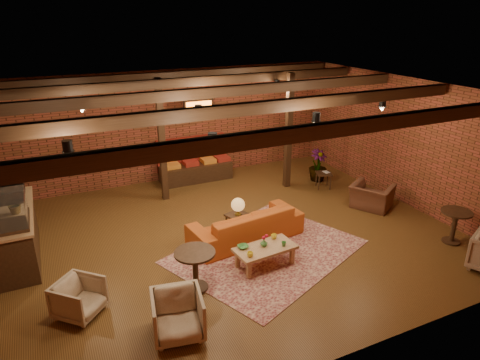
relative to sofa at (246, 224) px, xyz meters
name	(u,v)px	position (x,y,z in m)	size (l,w,h in m)	color
floor	(224,237)	(-0.40, 0.29, -0.37)	(10.00, 10.00, 0.00)	#442A11
ceiling	(222,93)	(-0.40, 0.29, 2.83)	(10.00, 8.00, 0.02)	black
wall_back	(169,126)	(-0.40, 4.29, 1.23)	(10.00, 0.02, 3.20)	brown
wall_front	(343,266)	(-0.40, -3.71, 1.23)	(10.00, 0.02, 3.20)	brown
wall_right	(403,141)	(4.60, 0.29, 1.23)	(0.02, 8.00, 3.20)	brown
ceiling_beams	(222,99)	(-0.40, 0.29, 2.71)	(9.80, 6.40, 0.22)	black
ceiling_pipe	(195,97)	(-0.40, 1.89, 2.48)	(0.12, 0.12, 9.60)	black
post_left	(162,141)	(-1.00, 2.89, 1.23)	(0.16, 0.16, 3.20)	black
post_right	(289,132)	(2.40, 2.29, 1.23)	(0.16, 0.16, 3.20)	black
service_counter	(14,222)	(-4.50, 1.29, 0.43)	(0.80, 2.50, 1.60)	black
plant_counter	(16,198)	(-4.40, 1.49, 0.85)	(0.35, 0.39, 0.30)	#337F33
banquette	(195,164)	(0.20, 3.84, 0.13)	(2.10, 0.70, 1.00)	maroon
service_sign	(198,104)	(0.20, 3.39, 1.98)	(0.86, 0.06, 0.30)	orange
ceiling_spotlights	(222,110)	(-0.40, 0.29, 2.49)	(6.40, 4.40, 0.28)	black
rug	(266,251)	(0.16, -0.66, -0.36)	(3.66, 2.80, 0.01)	maroon
sofa	(246,224)	(0.00, 0.00, 0.00)	(2.50, 0.98, 0.73)	#A94917
coffee_table	(264,249)	(-0.13, -1.10, 0.00)	(1.26, 0.71, 0.67)	#936244
side_table_lamp	(238,208)	(-0.12, 0.16, 0.35)	(0.57, 0.57, 0.94)	black
round_table_left	(195,264)	(-1.60, -1.24, 0.15)	(0.73, 0.73, 0.76)	black
armchair_a	(79,297)	(-3.58, -1.10, -0.02)	(0.68, 0.63, 0.70)	beige
armchair_b	(178,313)	(-2.25, -2.25, 0.03)	(0.77, 0.72, 0.79)	beige
armchair_right	(372,193)	(3.60, 0.11, 0.06)	(0.96, 0.63, 0.84)	brown
side_table_book	(324,174)	(3.27, 1.72, 0.06)	(0.53, 0.53, 0.48)	black
round_table_right	(455,222)	(4.00, -2.02, 0.13)	(0.64, 0.64, 0.75)	black
plant_tall	(320,135)	(3.46, 2.29, 1.04)	(1.57, 1.57, 2.80)	#4C7F4C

